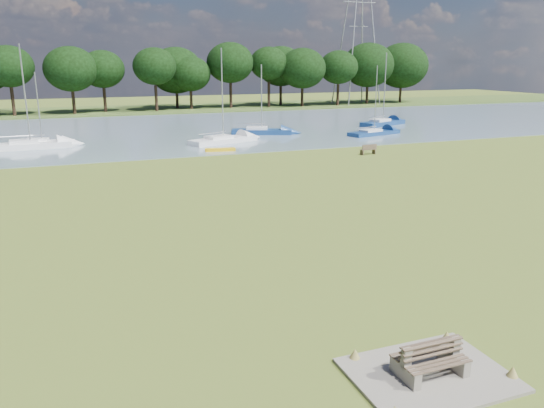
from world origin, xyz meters
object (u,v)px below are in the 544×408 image
object	(u,v)px
kayak	(220,150)
sailboat_1	(383,121)
pylon	(360,0)
sailboat_2	(42,141)
sailboat_4	(30,143)
sailboat_5	(223,138)
bench_pair	(430,360)
riverbank_bench	(369,149)
sailboat_6	(374,131)
sailboat_3	(261,130)

from	to	relation	value
kayak	sailboat_1	world-z (taller)	sailboat_1
kayak	pylon	world-z (taller)	pylon
pylon	sailboat_2	distance (m)	69.89
sailboat_4	sailboat_5	bearing A→B (deg)	-13.54
bench_pair	kayak	bearing A→B (deg)	82.26
riverbank_bench	sailboat_4	xyz separation A→B (m)	(-29.23, 14.58, 0.10)
pylon	sailboat_6	size ratio (longest dim) A/B	4.00
riverbank_bench	sailboat_6	world-z (taller)	sailboat_6
sailboat_6	riverbank_bench	bearing A→B (deg)	-137.91
sailboat_1	sailboat_4	xyz separation A→B (m)	(-42.85, -4.64, 0.01)
pylon	sailboat_5	distance (m)	59.66
bench_pair	sailboat_4	distance (m)	47.74
kayak	pylon	xyz separation A→B (m)	(40.61, 46.00, 19.38)
sailboat_3	sailboat_6	distance (m)	13.10
sailboat_1	sailboat_6	distance (m)	9.99
riverbank_bench	sailboat_4	distance (m)	32.66
sailboat_3	sailboat_2	bearing A→B (deg)	-156.99
sailboat_5	sailboat_6	xyz separation A→B (m)	(18.10, -0.11, -0.09)
pylon	sailboat_5	bearing A→B (deg)	-133.55
pylon	sailboat_4	bearing A→B (deg)	-146.66
sailboat_5	sailboat_6	size ratio (longest dim) A/B	1.22
kayak	sailboat_3	bearing A→B (deg)	61.87
pylon	sailboat_5	size ratio (longest dim) A/B	3.27
bench_pair	sailboat_2	xyz separation A→B (m)	(-11.27, 47.63, -0.02)
sailboat_2	sailboat_6	xyz separation A→B (m)	(35.69, -4.72, -0.06)
riverbank_bench	kayak	world-z (taller)	riverbank_bench
sailboat_5	pylon	bearing A→B (deg)	24.81
riverbank_bench	pylon	world-z (taller)	pylon
bench_pair	kayak	distance (m)	38.29
kayak	sailboat_1	size ratio (longest dim) A/B	0.31
sailboat_3	sailboat_5	bearing A→B (deg)	-118.15
sailboat_1	sailboat_3	xyz separation A→B (m)	(-18.17, -2.64, -0.02)
sailboat_4	sailboat_5	distance (m)	18.86
sailboat_6	pylon	bearing A→B (deg)	48.53
sailboat_2	sailboat_5	bearing A→B (deg)	-4.57
bench_pair	riverbank_bench	distance (m)	35.82
sailboat_3	pylon	bearing A→B (deg)	69.28
riverbank_bench	sailboat_6	size ratio (longest dim) A/B	0.20
kayak	sailboat_6	bearing A→B (deg)	23.17
bench_pair	riverbank_bench	world-z (taller)	bench_pair
sailboat_2	sailboat_5	distance (m)	18.19
sailboat_1	sailboat_4	bearing A→B (deg)	163.63
sailboat_2	sailboat_5	xyz separation A→B (m)	(17.59, -4.61, 0.03)
pylon	kayak	bearing A→B (deg)	-131.44
kayak	sailboat_2	bearing A→B (deg)	158.10
bench_pair	sailboat_3	size ratio (longest dim) A/B	0.24
sailboat_1	sailboat_3	world-z (taller)	sailboat_1
sailboat_2	sailboat_3	distance (m)	23.68
sailboat_1	sailboat_3	size ratio (longest dim) A/B	1.18
riverbank_bench	kayak	size ratio (longest dim) A/B	0.55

